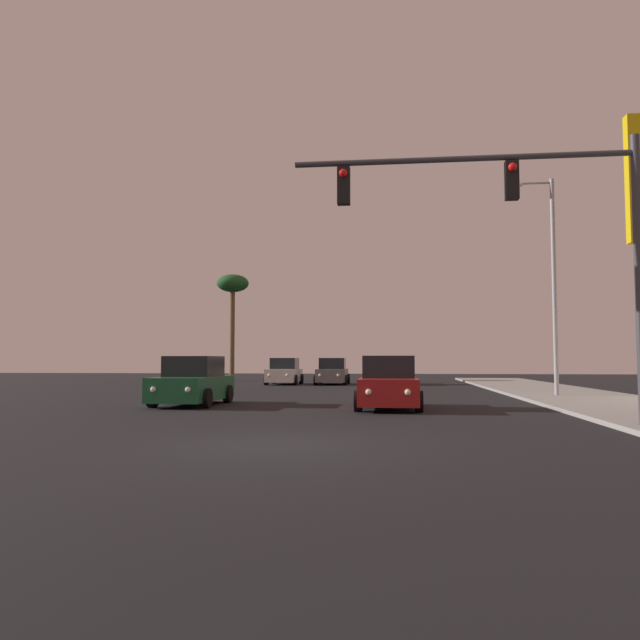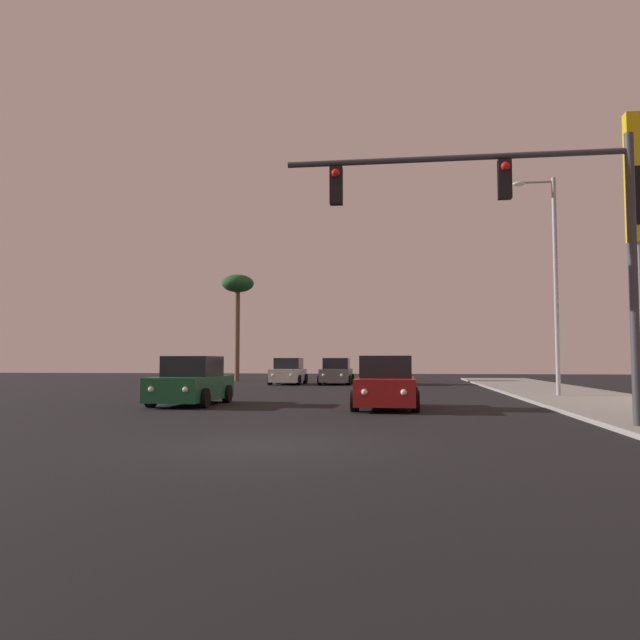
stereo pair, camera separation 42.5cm
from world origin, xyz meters
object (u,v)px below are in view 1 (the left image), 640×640
Objects in this scene: street_lamp at (551,274)px; palm_tree_far at (233,289)px; traffic_light_mast at (532,219)px; car_white at (284,372)px; car_green at (193,383)px; car_red at (389,385)px; car_tan at (391,372)px; car_grey at (332,372)px.

street_lamp is 26.28m from palm_tree_far.
palm_tree_far is (-15.11, 30.75, 2.13)m from traffic_light_mast.
street_lamp is at bearing 135.76° from car_white.
car_green and car_red have the same top height.
car_white is at bearing 136.38° from street_lamp.
palm_tree_far is (-18.44, 18.64, 1.77)m from street_lamp.
street_lamp is (3.33, 12.11, 0.36)m from traffic_light_mast.
car_tan is (6.71, 19.23, 0.00)m from car_green.
car_green is 18.55m from car_white.
traffic_light_mast is (7.07, -25.29, 3.99)m from car_grey.
palm_tree_far reaches higher than car_red.
car_white is 0.54× the size of palm_tree_far.
car_grey is (-3.72, -0.33, 0.00)m from car_tan.
car_white and car_tan have the same top height.
car_white is (-0.07, 18.55, 0.00)m from car_green.
traffic_light_mast is 12.56m from street_lamp.
car_white is 19.09m from street_lamp.
car_green is 0.54× the size of palm_tree_far.
car_red is 19.98m from car_tan.
traffic_light_mast is (10.13, -24.93, 3.99)m from car_white.
palm_tree_far is at bearing 116.17° from traffic_light_mast.
car_red is (6.72, -0.74, 0.00)m from car_green.
car_green is 15.20m from street_lamp.
street_lamp reaches higher than car_tan.
car_grey is at bearing 4.30° from car_tan.
car_green is at bearing -6.40° from car_red.
street_lamp is at bearing 115.59° from car_tan.
car_tan and car_grey have the same top height.
palm_tree_far reaches higher than car_grey.
street_lamp is at bearing -155.93° from car_green.
street_lamp reaches higher than car_white.
palm_tree_far reaches higher than car_green.
car_red is at bearing 99.72° from car_grey.
palm_tree_far is at bearing 134.69° from street_lamp.
car_green and car_tan have the same top height.
street_lamp is at bearing -135.98° from car_red.
car_red is at bearing -64.89° from palm_tree_far.
traffic_light_mast is at bearing 104.58° from car_grey.
palm_tree_far reaches higher than car_tan.
car_tan is (6.78, 0.68, 0.00)m from car_white.
car_green is 12.56m from traffic_light_mast.
palm_tree_far reaches higher than traffic_light_mast.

